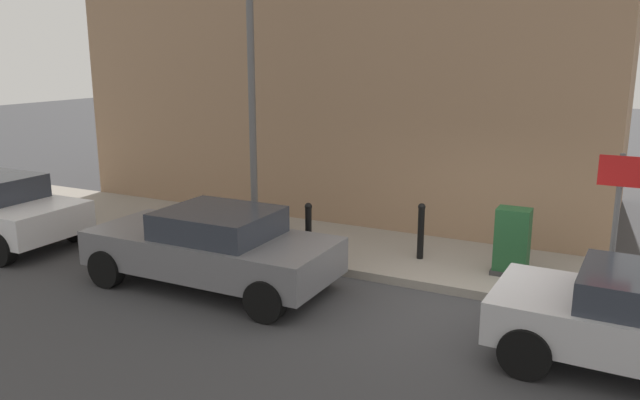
% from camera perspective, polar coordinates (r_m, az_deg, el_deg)
% --- Properties ---
extents(ground, '(80.00, 80.00, 0.00)m').
position_cam_1_polar(ground, '(9.92, 12.14, -9.78)').
color(ground, '#38383A').
extents(sidewalk, '(2.63, 30.00, 0.15)m').
position_cam_1_polar(sidewalk, '(14.05, -9.97, -2.44)').
color(sidewalk, gray).
rests_on(sidewalk, ground).
extents(corner_building, '(6.13, 12.61, 9.10)m').
position_cam_1_polar(corner_building, '(16.45, 3.79, 15.76)').
color(corner_building, '#937256').
rests_on(corner_building, ground).
extents(car_grey, '(1.88, 4.21, 1.34)m').
position_cam_1_polar(car_grey, '(10.56, -9.71, -4.18)').
color(car_grey, slate).
rests_on(car_grey, ground).
extents(utility_cabinet, '(0.46, 0.61, 1.15)m').
position_cam_1_polar(utility_cabinet, '(11.08, 17.05, -3.85)').
color(utility_cabinet, '#1E4C28').
rests_on(utility_cabinet, sidewalk).
extents(bollard_near_cabinet, '(0.14, 0.14, 1.04)m').
position_cam_1_polar(bollard_near_cabinet, '(11.54, 9.15, -2.63)').
color(bollard_near_cabinet, black).
rests_on(bollard_near_cabinet, sidewalk).
extents(bollard_far_kerb, '(0.14, 0.14, 1.04)m').
position_cam_1_polar(bollard_far_kerb, '(11.42, -1.06, -2.62)').
color(bollard_far_kerb, black).
rests_on(bollard_far_kerb, sidewalk).
extents(street_sign, '(0.08, 0.60, 2.30)m').
position_cam_1_polar(street_sign, '(9.94, 25.37, -0.65)').
color(street_sign, '#59595B').
rests_on(street_sign, sidewalk).
extents(lamppost, '(0.20, 0.44, 5.72)m').
position_cam_1_polar(lamppost, '(12.48, -6.24, 10.77)').
color(lamppost, '#59595B').
rests_on(lamppost, sidewalk).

